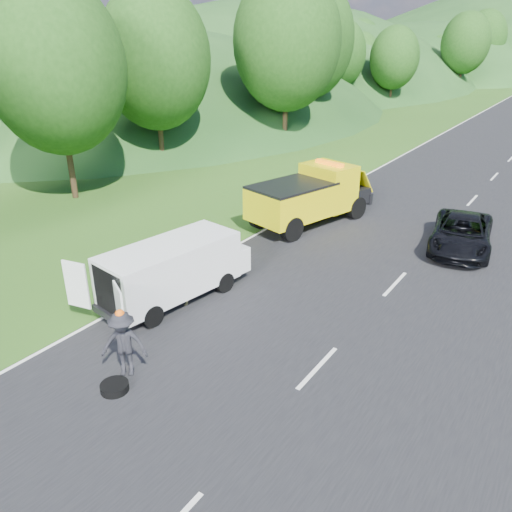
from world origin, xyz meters
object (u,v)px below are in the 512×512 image
Objects in this scene: suitcase at (146,265)px; spare_tire at (115,391)px; child at (184,305)px; tow_truck at (311,195)px; woman at (179,281)px; worker at (128,374)px; white_van at (174,268)px; passing_suv at (459,249)px.

suitcase is 0.75× the size of spare_tire.
child is 4.58m from spare_tire.
woman is at bearing -82.33° from tow_truck.
tow_truck is 13.21m from worker.
white_van is at bearing -143.71° from woman.
suitcase reaches higher than child.
child is at bearing -132.43° from passing_suv.
tow_truck reaches higher than passing_suv.
suitcase is at bearing 97.82° from worker.
white_van is at bearing -76.23° from tow_truck.
passing_suv is at bearing 71.18° from spare_tire.
spare_tire is (1.85, -13.70, -1.36)m from tow_truck.
woman reaches higher than passing_suv.
worker is 3.47× the size of suitcase.
spare_tire is at bearing -118.76° from passing_suv.
spare_tire is at bearing -37.39° from child.
woman is 5.53m from worker.
white_van reaches higher than worker.
spare_tire is at bearing -57.61° from white_van.
tow_truck is 1.37× the size of passing_suv.
child is 0.21× the size of passing_suv.
tow_truck is at bearing -9.87° from woman.
white_van is at bearing -164.81° from child.
spare_tire is 0.14× the size of passing_suv.
suitcase is at bearing -146.27° from passing_suv.
white_van reaches higher than spare_tire.
white_van is 1.28m from child.
white_van is (-0.15, -9.22, -0.19)m from tow_truck.
tow_truck is 12.78× the size of suitcase.
passing_suv is at bearing 43.67° from suitcase.
tow_truck reaches higher than spare_tire.
woman is at bearing 137.46° from white_van.
white_van reaches higher than suitcase.
worker reaches higher than woman.
white_van reaches higher than child.
child reaches higher than spare_tire.
tow_truck is 8.69m from suitcase.
child is (0.33, -9.38, -1.36)m from tow_truck.
tow_truck is at bearing 97.69° from spare_tire.
suitcase is at bearing 129.01° from spare_tire.
tow_truck is 6.93m from passing_suv.
child is 1.45× the size of spare_tire.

